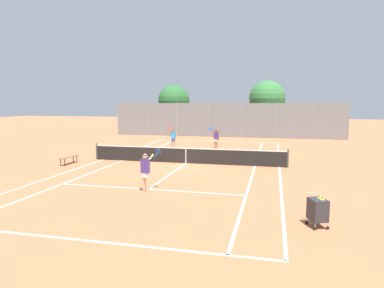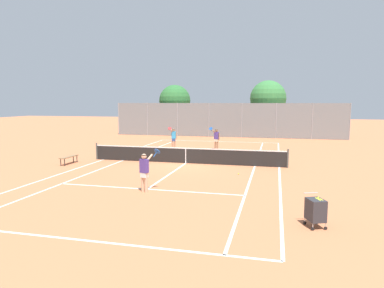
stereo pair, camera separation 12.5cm
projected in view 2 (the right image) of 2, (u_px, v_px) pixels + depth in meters
ground_plane at (186, 163)px, 20.71m from camera, size 120.00×120.00×0.00m
court_line_markings at (186, 163)px, 20.71m from camera, size 11.10×23.90×0.01m
tennis_net at (186, 155)px, 20.65m from camera, size 12.00×0.10×1.07m
ball_cart at (316, 210)px, 10.07m from camera, size 0.66×0.75×0.96m
player_near_side at (145, 170)px, 13.98m from camera, size 0.84×0.69×1.77m
player_far_left at (174, 137)px, 27.05m from camera, size 0.55×0.83×1.77m
player_far_right at (216, 138)px, 26.64m from camera, size 0.78×0.71×1.77m
loose_tennis_ball_0 at (238, 174)px, 17.49m from camera, size 0.07×0.07×0.07m
loose_tennis_ball_1 at (160, 144)px, 29.92m from camera, size 0.07×0.07×0.07m
courtside_bench at (69, 157)px, 20.42m from camera, size 0.36×1.50×0.47m
back_fence at (225, 120)px, 36.10m from camera, size 24.54×0.08×3.60m
tree_behind_left at (174, 101)px, 40.00m from camera, size 3.65×3.65×5.68m
tree_behind_right at (269, 99)px, 37.72m from camera, size 3.94×3.94×6.07m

